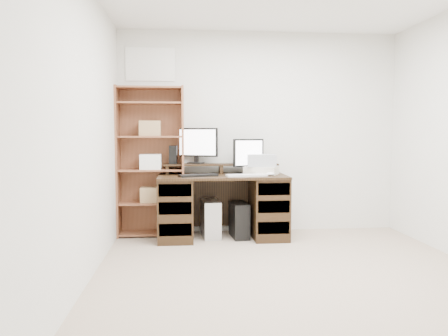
{
  "coord_description": "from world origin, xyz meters",
  "views": [
    {
      "loc": [
        -0.94,
        -3.46,
        1.24
      ],
      "look_at": [
        -0.5,
        1.43,
        0.85
      ],
      "focal_mm": 35.0,
      "sensor_mm": 36.0,
      "label": 1
    }
  ],
  "objects": [
    {
      "name": "desk",
      "position": [
        -0.5,
        1.64,
        0.39
      ],
      "size": [
        1.5,
        0.7,
        0.75
      ],
      "color": "black",
      "rests_on": "ground"
    },
    {
      "name": "speaker",
      "position": [
        -1.08,
        1.85,
        0.98
      ],
      "size": [
        0.1,
        0.1,
        0.22
      ],
      "primitive_type": "cube",
      "rotation": [
        0.0,
        0.0,
        -0.12
      ],
      "color": "black",
      "rests_on": "riser_shelf"
    },
    {
      "name": "riser_shelf",
      "position": [
        -0.5,
        1.85,
        0.84
      ],
      "size": [
        1.4,
        0.22,
        0.12
      ],
      "color": "black",
      "rests_on": "desk"
    },
    {
      "name": "room",
      "position": [
        -0.0,
        0.0,
        1.25
      ],
      "size": [
        3.54,
        4.04,
        2.54
      ],
      "color": "tan",
      "rests_on": "ground"
    },
    {
      "name": "bookshelf",
      "position": [
        -1.35,
        1.86,
        0.92
      ],
      "size": [
        0.8,
        0.3,
        1.8
      ],
      "color": "brown",
      "rests_on": "ground"
    },
    {
      "name": "mouse",
      "position": [
        0.04,
        1.5,
        0.77
      ],
      "size": [
        0.1,
        0.07,
        0.04
      ],
      "primitive_type": "ellipsoid",
      "rotation": [
        0.0,
        0.0,
        0.01
      ],
      "color": "white",
      "rests_on": "desk"
    },
    {
      "name": "keyboard_white",
      "position": [
        -0.24,
        1.48,
        0.76
      ],
      "size": [
        0.48,
        0.2,
        0.02
      ],
      "primitive_type": "cube",
      "rotation": [
        0.0,
        0.0,
        0.14
      ],
      "color": "white",
      "rests_on": "desk"
    },
    {
      "name": "tower_silver",
      "position": [
        -0.64,
        1.7,
        0.22
      ],
      "size": [
        0.23,
        0.46,
        0.44
      ],
      "primitive_type": "cube",
      "rotation": [
        0.0,
        0.0,
        0.09
      ],
      "color": "silver",
      "rests_on": "ground"
    },
    {
      "name": "basket",
      "position": [
        -0.02,
        1.69,
        0.92
      ],
      "size": [
        0.36,
        0.28,
        0.14
      ],
      "primitive_type": "cube",
      "rotation": [
        0.0,
        0.0,
        -0.12
      ],
      "color": "#A0A5AB",
      "rests_on": "printer"
    },
    {
      "name": "tower_black",
      "position": [
        -0.3,
        1.65,
        0.21
      ],
      "size": [
        0.21,
        0.43,
        0.42
      ],
      "rotation": [
        0.0,
        0.0,
        0.08
      ],
      "color": "black",
      "rests_on": "ground"
    },
    {
      "name": "monitor_wide",
      "position": [
        -0.8,
        1.9,
        1.11
      ],
      "size": [
        0.52,
        0.24,
        0.44
      ],
      "rotation": [
        0.0,
        0.0,
        -0.39
      ],
      "color": "black",
      "rests_on": "riser_shelf"
    },
    {
      "name": "monitor_small",
      "position": [
        -0.17,
        1.75,
        0.98
      ],
      "size": [
        0.38,
        0.19,
        0.42
      ],
      "rotation": [
        0.0,
        0.0,
        0.28
      ],
      "color": "black",
      "rests_on": "desk"
    },
    {
      "name": "printer",
      "position": [
        -0.02,
        1.69,
        0.8
      ],
      "size": [
        0.46,
        0.41,
        0.09
      ],
      "primitive_type": "cube",
      "rotation": [
        0.0,
        0.0,
        -0.42
      ],
      "color": "beige",
      "rests_on": "desk"
    },
    {
      "name": "keyboard_black",
      "position": [
        -0.79,
        1.5,
        0.76
      ],
      "size": [
        0.46,
        0.27,
        0.02
      ],
      "primitive_type": "cube",
      "rotation": [
        0.0,
        0.0,
        0.29
      ],
      "color": "black",
      "rests_on": "desk"
    }
  ]
}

